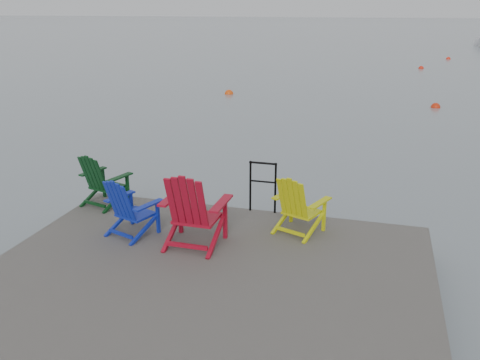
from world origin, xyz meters
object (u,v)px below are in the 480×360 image
(handrail, at_px, (263,182))
(buoy_d, at_px, (448,59))
(chair_green, at_px, (102,180))
(buoy_c, at_px, (421,69))
(buoy_a, at_px, (435,107))
(chair_red, at_px, (193,209))
(chair_blue, at_px, (129,207))
(buoy_b, at_px, (229,94))
(chair_yellow, at_px, (298,204))

(handrail, height_order, buoy_d, handrail)
(chair_green, xyz_separation_m, buoy_c, (7.01, 28.59, -0.98))
(handrail, xyz_separation_m, buoy_a, (3.98, 13.84, -1.04))
(chair_red, relative_size, buoy_d, 3.36)
(chair_blue, height_order, buoy_c, chair_blue)
(chair_green, bearing_deg, chair_red, -11.49)
(handrail, relative_size, chair_red, 0.77)
(buoy_a, height_order, buoy_b, buoy_b)
(chair_yellow, height_order, buoy_b, chair_yellow)
(chair_blue, relative_size, buoy_c, 2.73)
(chair_green, xyz_separation_m, chair_blue, (1.06, -1.01, -0.01))
(chair_blue, distance_m, chair_red, 1.09)
(handrail, xyz_separation_m, chair_blue, (-1.76, -1.48, -0.07))
(buoy_d, bearing_deg, chair_yellow, -99.24)
(chair_yellow, height_order, buoy_d, chair_yellow)
(buoy_a, xyz_separation_m, buoy_b, (-9.06, 0.96, 0.00))
(chair_blue, bearing_deg, chair_green, 155.77)
(buoy_c, height_order, buoy_d, buoy_d)
(handrail, height_order, chair_blue, chair_blue)
(buoy_b, bearing_deg, chair_yellow, -69.47)
(chair_green, height_order, buoy_d, chair_green)
(chair_yellow, height_order, buoy_c, chair_yellow)
(chair_blue, distance_m, buoy_c, 30.20)
(chair_blue, bearing_deg, buoy_c, 98.06)
(chair_yellow, relative_size, buoy_b, 2.37)
(chair_green, distance_m, chair_red, 2.41)
(buoy_d, bearing_deg, buoy_a, -96.92)
(buoy_a, bearing_deg, chair_red, -106.83)
(chair_yellow, xyz_separation_m, buoy_d, (5.87, 36.05, -0.98))
(handrail, xyz_separation_m, buoy_d, (6.59, 35.35, -1.04))
(buoy_d, bearing_deg, chair_blue, -102.78)
(chair_blue, height_order, chair_yellow, chair_yellow)
(buoy_c, bearing_deg, handrail, -98.48)
(buoy_a, bearing_deg, chair_green, -115.41)
(chair_blue, bearing_deg, chair_yellow, 36.82)
(buoy_b, bearing_deg, buoy_d, 60.40)
(chair_green, distance_m, buoy_a, 15.88)
(chair_red, height_order, buoy_c, chair_red)
(handrail, bearing_deg, chair_red, -113.45)
(handrail, distance_m, buoy_d, 35.97)
(chair_blue, xyz_separation_m, buoy_a, (5.74, 15.32, -0.97))
(chair_red, relative_size, buoy_a, 3.08)
(buoy_b, xyz_separation_m, buoy_c, (9.27, 13.31, 0.00))
(chair_blue, relative_size, buoy_b, 2.33)
(chair_red, distance_m, buoy_b, 16.99)
(chair_red, height_order, buoy_a, chair_red)
(handrail, xyz_separation_m, chair_yellow, (0.73, -0.70, -0.06))
(buoy_c, relative_size, buoy_d, 0.98)
(handrail, bearing_deg, buoy_c, 81.52)
(buoy_b, relative_size, buoy_c, 1.17)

